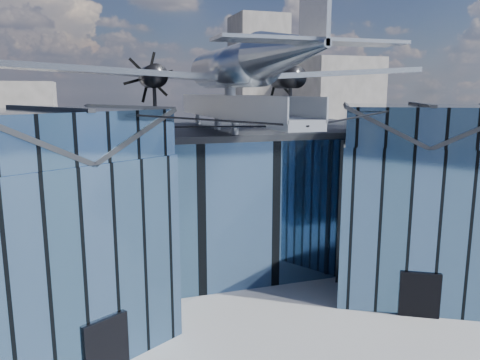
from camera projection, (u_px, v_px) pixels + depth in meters
name	position (u px, v px, depth m)	size (l,w,h in m)	color
ground_plane	(250.00, 304.00, 28.03)	(120.00, 120.00, 0.00)	gray
museum	(223.00, 194.00, 32.43)	(32.88, 24.50, 17.60)	#44668B
bg_towers	(152.00, 108.00, 73.72)	(77.00, 24.50, 26.00)	gray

